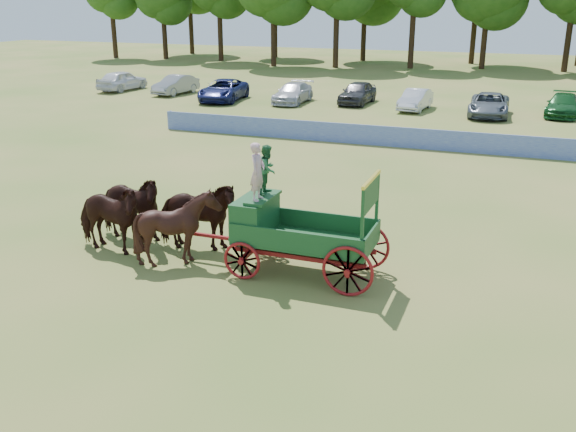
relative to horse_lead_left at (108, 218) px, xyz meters
The scene contains 8 objects.
ground 5.84m from the horse_lead_left, ahead, with size 160.00×160.00×0.00m, color olive.
horse_lead_left is the anchor object (origin of this frame).
horse_lead_right 1.10m from the horse_lead_left, 90.00° to the left, with size 1.19×2.62×2.21m, color black.
horse_wheel_left 2.40m from the horse_lead_left, ahead, with size 1.79×2.01×2.22m, color black.
horse_wheel_right 2.64m from the horse_lead_left, 24.62° to the left, with size 1.19×2.62×2.21m, color black.
farm_dray 5.43m from the horse_lead_left, ahead, with size 6.00×2.00×3.74m.
sponsor_banner 18.05m from the horse_lead_left, 74.90° to the left, with size 26.00×0.08×1.05m, color #1F3BAA.
parked_cars 29.42m from the horse_lead_left, 92.52° to the left, with size 40.54×7.55×1.65m.
Camera 1 is at (5.80, -14.57, 7.44)m, focal length 40.00 mm.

